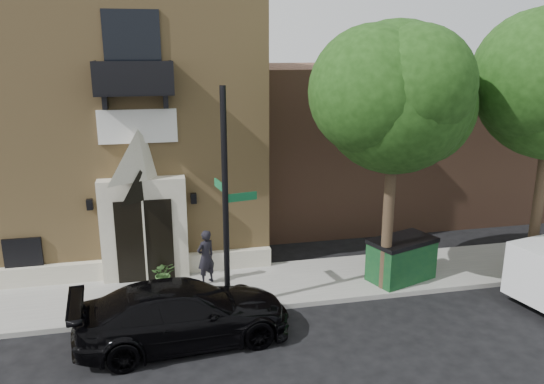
# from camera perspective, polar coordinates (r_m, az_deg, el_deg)

# --- Properties ---
(ground) EXTENTS (120.00, 120.00, 0.00)m
(ground) POSITION_cam_1_polar(r_m,az_deg,el_deg) (15.02, -9.36, -13.41)
(ground) COLOR black
(ground) RESTS_ON ground
(sidewalk) EXTENTS (42.00, 3.00, 0.15)m
(sidewalk) POSITION_cam_1_polar(r_m,az_deg,el_deg) (16.38, -6.13, -10.43)
(sidewalk) COLOR gray
(sidewalk) RESTS_ON ground
(church) EXTENTS (12.20, 11.01, 9.30)m
(church) POSITION_cam_1_polar(r_m,az_deg,el_deg) (21.43, -19.23, 7.72)
(church) COLOR #A6834E
(church) RESTS_ON ground
(neighbour_building) EXTENTS (18.00, 8.00, 6.40)m
(neighbour_building) POSITION_cam_1_polar(r_m,az_deg,el_deg) (25.75, 16.84, 5.84)
(neighbour_building) COLOR brown
(neighbour_building) RESTS_ON ground
(street_tree_left) EXTENTS (4.97, 4.38, 7.77)m
(street_tree_left) POSITION_cam_1_polar(r_m,az_deg,el_deg) (15.05, 13.40, 9.96)
(street_tree_left) COLOR #38281C
(street_tree_left) RESTS_ON sidewalk
(black_sedan) EXTENTS (5.52, 2.66, 1.55)m
(black_sedan) POSITION_cam_1_polar(r_m,az_deg,el_deg) (13.71, -9.47, -12.73)
(black_sedan) COLOR black
(black_sedan) RESTS_ON ground
(street_sign) EXTENTS (1.06, 0.96, 6.10)m
(street_sign) POSITION_cam_1_polar(r_m,az_deg,el_deg) (14.08, -4.99, -1.03)
(street_sign) COLOR black
(street_sign) RESTS_ON sidewalk
(fire_hydrant) EXTENTS (0.41, 0.33, 0.72)m
(fire_hydrant) POSITION_cam_1_polar(r_m,az_deg,el_deg) (16.99, 14.69, -8.30)
(fire_hydrant) COLOR #990F00
(fire_hydrant) RESTS_ON sidewalk
(dumpster) EXTENTS (2.31, 1.78, 1.33)m
(dumpster) POSITION_cam_1_polar(r_m,az_deg,el_deg) (17.05, 13.75, -6.97)
(dumpster) COLOR #0F391D
(dumpster) RESTS_ON sidewalk
(planter) EXTENTS (0.73, 0.64, 0.78)m
(planter) POSITION_cam_1_polar(r_m,az_deg,el_deg) (16.56, -11.58, -8.60)
(planter) COLOR #3D652E
(planter) RESTS_ON sidewalk
(pedestrian_near) EXTENTS (0.74, 0.67, 1.70)m
(pedestrian_near) POSITION_cam_1_polar(r_m,az_deg,el_deg) (16.37, -7.14, -6.93)
(pedestrian_near) COLOR black
(pedestrian_near) RESTS_ON sidewalk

